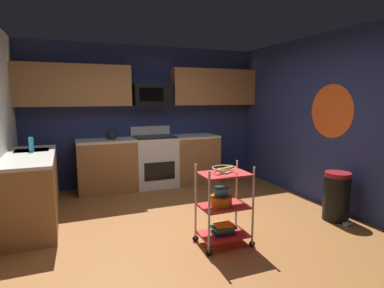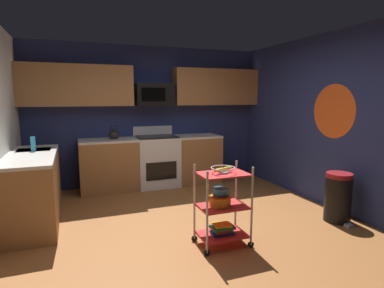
{
  "view_description": "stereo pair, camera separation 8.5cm",
  "coord_description": "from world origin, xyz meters",
  "px_view_note": "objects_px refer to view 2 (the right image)",
  "views": [
    {
      "loc": [
        -1.45,
        -3.53,
        1.66
      ],
      "look_at": [
        0.07,
        0.24,
        1.05
      ],
      "focal_mm": 29.61,
      "sensor_mm": 36.0,
      "label": 1
    },
    {
      "loc": [
        -1.37,
        -3.57,
        1.66
      ],
      "look_at": [
        0.07,
        0.24,
        1.05
      ],
      "focal_mm": 29.61,
      "sensor_mm": 36.0,
      "label": 2
    }
  ],
  "objects_px": {
    "rolling_cart": "(223,206)",
    "fruit_bowl": "(223,169)",
    "microwave": "(154,95)",
    "mixing_bowl_large": "(220,201)",
    "mixing_bowl_small": "(220,191)",
    "oven_range": "(157,160)",
    "kettle": "(114,135)",
    "trash_can": "(338,197)",
    "dish_soap_bottle": "(33,144)",
    "book_stack": "(222,229)"
  },
  "relations": [
    {
      "from": "rolling_cart",
      "to": "fruit_bowl",
      "type": "bearing_deg",
      "value": 116.57
    },
    {
      "from": "rolling_cart",
      "to": "microwave",
      "type": "bearing_deg",
      "value": 91.5
    },
    {
      "from": "mixing_bowl_large",
      "to": "mixing_bowl_small",
      "type": "distance_m",
      "value": 0.11
    },
    {
      "from": "oven_range",
      "to": "mixing_bowl_small",
      "type": "height_order",
      "value": "oven_range"
    },
    {
      "from": "mixing_bowl_large",
      "to": "kettle",
      "type": "distance_m",
      "value": 2.79
    },
    {
      "from": "rolling_cart",
      "to": "trash_can",
      "type": "distance_m",
      "value": 1.76
    },
    {
      "from": "mixing_bowl_large",
      "to": "dish_soap_bottle",
      "type": "distance_m",
      "value": 2.69
    },
    {
      "from": "dish_soap_bottle",
      "to": "mixing_bowl_small",
      "type": "bearing_deg",
      "value": -40.05
    },
    {
      "from": "kettle",
      "to": "dish_soap_bottle",
      "type": "xyz_separation_m",
      "value": [
        -1.19,
        -0.9,
        0.02
      ]
    },
    {
      "from": "microwave",
      "to": "book_stack",
      "type": "relative_size",
      "value": 2.65
    },
    {
      "from": "fruit_bowl",
      "to": "trash_can",
      "type": "bearing_deg",
      "value": 2.45
    },
    {
      "from": "fruit_bowl",
      "to": "kettle",
      "type": "relative_size",
      "value": 1.03
    },
    {
      "from": "mixing_bowl_small",
      "to": "book_stack",
      "type": "height_order",
      "value": "mixing_bowl_small"
    },
    {
      "from": "oven_range",
      "to": "rolling_cart",
      "type": "xyz_separation_m",
      "value": [
        0.07,
        -2.63,
        -0.03
      ]
    },
    {
      "from": "mixing_bowl_large",
      "to": "kettle",
      "type": "height_order",
      "value": "kettle"
    },
    {
      "from": "oven_range",
      "to": "mixing_bowl_large",
      "type": "distance_m",
      "value": 2.63
    },
    {
      "from": "mixing_bowl_large",
      "to": "trash_can",
      "type": "height_order",
      "value": "trash_can"
    },
    {
      "from": "rolling_cart",
      "to": "dish_soap_bottle",
      "type": "distance_m",
      "value": 2.73
    },
    {
      "from": "mixing_bowl_large",
      "to": "book_stack",
      "type": "bearing_deg",
      "value": 0.0
    },
    {
      "from": "mixing_bowl_small",
      "to": "microwave",
      "type": "bearing_deg",
      "value": 91.24
    },
    {
      "from": "microwave",
      "to": "kettle",
      "type": "height_order",
      "value": "microwave"
    },
    {
      "from": "microwave",
      "to": "book_stack",
      "type": "height_order",
      "value": "microwave"
    },
    {
      "from": "oven_range",
      "to": "rolling_cart",
      "type": "height_order",
      "value": "oven_range"
    },
    {
      "from": "mixing_bowl_large",
      "to": "dish_soap_bottle",
      "type": "relative_size",
      "value": 1.26
    },
    {
      "from": "dish_soap_bottle",
      "to": "trash_can",
      "type": "bearing_deg",
      "value": -23.57
    },
    {
      "from": "fruit_bowl",
      "to": "microwave",
      "type": "bearing_deg",
      "value": 91.5
    },
    {
      "from": "rolling_cart",
      "to": "trash_can",
      "type": "bearing_deg",
      "value": 2.45
    },
    {
      "from": "book_stack",
      "to": "dish_soap_bottle",
      "type": "bearing_deg",
      "value": 139.63
    },
    {
      "from": "microwave",
      "to": "dish_soap_bottle",
      "type": "bearing_deg",
      "value": -152.83
    },
    {
      "from": "dish_soap_bottle",
      "to": "oven_range",
      "type": "bearing_deg",
      "value": 24.69
    },
    {
      "from": "oven_range",
      "to": "mixing_bowl_small",
      "type": "relative_size",
      "value": 6.04
    },
    {
      "from": "book_stack",
      "to": "rolling_cart",
      "type": "bearing_deg",
      "value": 0.0
    },
    {
      "from": "fruit_bowl",
      "to": "dish_soap_bottle",
      "type": "distance_m",
      "value": 2.67
    },
    {
      "from": "rolling_cart",
      "to": "book_stack",
      "type": "bearing_deg",
      "value": 0.0
    },
    {
      "from": "mixing_bowl_large",
      "to": "book_stack",
      "type": "height_order",
      "value": "mixing_bowl_large"
    },
    {
      "from": "mixing_bowl_small",
      "to": "dish_soap_bottle",
      "type": "bearing_deg",
      "value": 139.95
    },
    {
      "from": "microwave",
      "to": "book_stack",
      "type": "bearing_deg",
      "value": -88.5
    },
    {
      "from": "oven_range",
      "to": "mixing_bowl_small",
      "type": "distance_m",
      "value": 2.6
    },
    {
      "from": "microwave",
      "to": "book_stack",
      "type": "distance_m",
      "value": 3.13
    },
    {
      "from": "fruit_bowl",
      "to": "dish_soap_bottle",
      "type": "xyz_separation_m",
      "value": [
        -2.03,
        1.73,
        0.14
      ]
    },
    {
      "from": "fruit_bowl",
      "to": "book_stack",
      "type": "xyz_separation_m",
      "value": [
        0.0,
        -0.0,
        -0.69
      ]
    },
    {
      "from": "mixing_bowl_large",
      "to": "book_stack",
      "type": "relative_size",
      "value": 0.95
    },
    {
      "from": "mixing_bowl_large",
      "to": "kettle",
      "type": "bearing_deg",
      "value": 107.07
    },
    {
      "from": "oven_range",
      "to": "book_stack",
      "type": "height_order",
      "value": "oven_range"
    },
    {
      "from": "rolling_cart",
      "to": "book_stack",
      "type": "height_order",
      "value": "rolling_cart"
    },
    {
      "from": "oven_range",
      "to": "microwave",
      "type": "distance_m",
      "value": 1.23
    },
    {
      "from": "oven_range",
      "to": "fruit_bowl",
      "type": "distance_m",
      "value": 2.66
    },
    {
      "from": "microwave",
      "to": "trash_can",
      "type": "relative_size",
      "value": 1.06
    },
    {
      "from": "microwave",
      "to": "trash_can",
      "type": "height_order",
      "value": "microwave"
    },
    {
      "from": "oven_range",
      "to": "kettle",
      "type": "height_order",
      "value": "kettle"
    }
  ]
}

